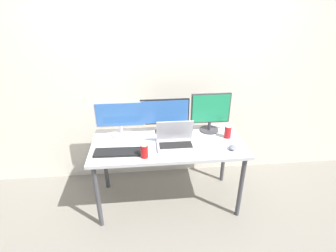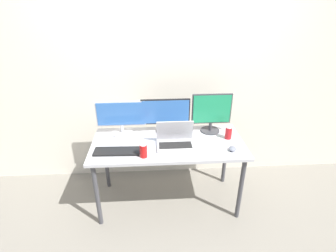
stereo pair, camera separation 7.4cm
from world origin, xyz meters
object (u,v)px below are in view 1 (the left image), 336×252
keyboard_main (118,152)px  soda_can_by_laptop (228,132)px  work_desk (168,148)px  monitor_center (165,115)px  mouse_by_keyboard (232,148)px  monitor_right (210,111)px  monitor_left (120,117)px  soda_can_near_keyboard (144,151)px  laptop_silver (175,139)px

keyboard_main → soda_can_by_laptop: (1.10, 0.19, 0.05)m
work_desk → monitor_center: (-0.01, 0.22, 0.27)m
mouse_by_keyboard → monitor_right: bearing=130.7°
work_desk → keyboard_main: keyboard_main is taller
monitor_left → monitor_right: (0.93, -0.01, 0.03)m
keyboard_main → soda_can_near_keyboard: (0.25, -0.09, 0.05)m
monitor_left → keyboard_main: 0.42m
soda_can_near_keyboard → soda_can_by_laptop: bearing=18.5°
monitor_center → soda_can_by_laptop: size_ratio=3.99×
monitor_right → laptop_silver: monitor_right is taller
work_desk → soda_can_by_laptop: size_ratio=11.91×
monitor_left → monitor_center: monitor_center is taller
monitor_center → keyboard_main: 0.63m
keyboard_main → mouse_by_keyboard: size_ratio=4.71×
work_desk → laptop_silver: size_ratio=4.22×
monitor_center → keyboard_main: (-0.47, -0.38, -0.19)m
soda_can_near_keyboard → soda_can_by_laptop: 0.90m
monitor_left → mouse_by_keyboard: (1.06, -0.41, -0.17)m
monitor_left → work_desk: bearing=-25.3°
keyboard_main → monitor_right: bearing=23.1°
laptop_silver → mouse_by_keyboard: laptop_silver is taller
laptop_silver → monitor_left: bearing=153.1°
monitor_right → monitor_left: bearing=179.3°
work_desk → monitor_center: bearing=92.7°
soda_can_by_laptop → keyboard_main: bearing=-170.0°
mouse_by_keyboard → soda_can_near_keyboard: size_ratio=0.72×
monitor_left → keyboard_main: size_ratio=1.18×
soda_can_near_keyboard → monitor_center: bearing=64.3°
monitor_center → keyboard_main: bearing=-141.4°
laptop_silver → soda_can_near_keyboard: bearing=-147.0°
monitor_left → monitor_right: 0.93m
monitor_left → laptop_silver: bearing=-26.9°
monitor_left → soda_can_near_keyboard: (0.23, -0.47, -0.13)m
keyboard_main → soda_can_by_laptop: 1.11m
monitor_right → laptop_silver: 0.50m
keyboard_main → soda_can_by_laptop: size_ratio=3.37×
monitor_left → monitor_center: bearing=0.3°
laptop_silver → soda_can_by_laptop: (0.55, 0.09, 0.01)m
monitor_right → soda_can_by_laptop: bearing=-48.5°
keyboard_main → mouse_by_keyboard: mouse_by_keyboard is taller
monitor_center → work_desk: bearing=-87.3°
monitor_right → mouse_by_keyboard: (0.13, -0.40, -0.20)m
work_desk → monitor_left: size_ratio=2.99×
monitor_right → laptop_silver: size_ratio=1.18×
soda_can_near_keyboard → soda_can_by_laptop: (0.85, 0.28, 0.00)m
monitor_right → soda_can_near_keyboard: bearing=-147.0°
work_desk → keyboard_main: (-0.48, -0.15, 0.08)m
laptop_silver → soda_can_by_laptop: laptop_silver is taller
monitor_center → monitor_left: bearing=-179.7°
mouse_by_keyboard → soda_can_by_laptop: soda_can_by_laptop is taller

